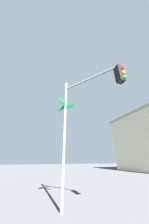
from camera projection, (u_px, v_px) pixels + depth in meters
name	position (u px, v px, depth m)	size (l,w,h in m)	color
traffic_signal_near	(87.00, 103.00, 4.92)	(2.99, 2.29, 5.91)	slate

